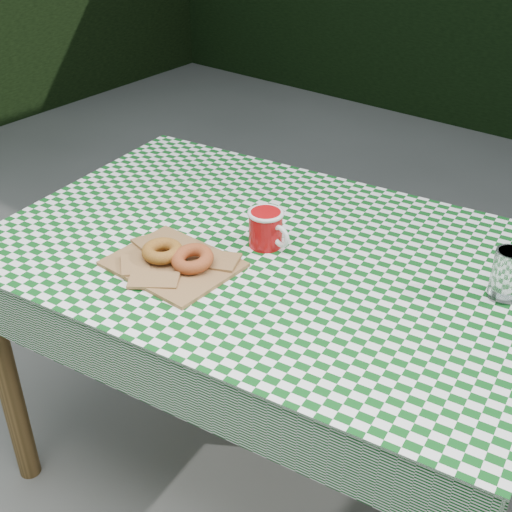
{
  "coord_description": "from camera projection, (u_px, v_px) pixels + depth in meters",
  "views": [
    {
      "loc": [
        1.0,
        -1.2,
        1.6
      ],
      "look_at": [
        0.19,
        -0.18,
        0.79
      ],
      "focal_mm": 47.64,
      "sensor_mm": 36.0,
      "label": 1
    }
  ],
  "objects": [
    {
      "name": "ground",
      "position": [
        243.0,
        421.0,
        2.17
      ],
      "size": [
        60.0,
        60.0,
        0.0
      ],
      "primitive_type": "plane",
      "color": "#585953",
      "rests_on": "ground"
    },
    {
      "name": "table",
      "position": [
        269.0,
        370.0,
        1.82
      ],
      "size": [
        1.4,
        1.03,
        0.75
      ],
      "primitive_type": "cube",
      "rotation": [
        0.0,
        0.0,
        0.13
      ],
      "color": "brown",
      "rests_on": "ground"
    },
    {
      "name": "tablecloth",
      "position": [
        271.0,
        250.0,
        1.62
      ],
      "size": [
        1.43,
        1.05,
        0.01
      ],
      "primitive_type": "cube",
      "rotation": [
        0.0,
        0.0,
        0.13
      ],
      "color": "#0B4814",
      "rests_on": "table"
    },
    {
      "name": "paper_bag",
      "position": [
        173.0,
        263.0,
        1.55
      ],
      "size": [
        0.28,
        0.23,
        0.01
      ],
      "primitive_type": "cube",
      "rotation": [
        0.0,
        0.0,
        -0.02
      ],
      "color": "#956241",
      "rests_on": "tablecloth"
    },
    {
      "name": "bagel_front",
      "position": [
        162.0,
        251.0,
        1.55
      ],
      "size": [
        0.1,
        0.1,
        0.03
      ],
      "primitive_type": "torus",
      "rotation": [
        0.0,
        0.0,
        0.06
      ],
      "color": "#A17221",
      "rests_on": "paper_bag"
    },
    {
      "name": "bagel_back",
      "position": [
        192.0,
        259.0,
        1.52
      ],
      "size": [
        0.1,
        0.1,
        0.03
      ],
      "primitive_type": "torus",
      "rotation": [
        0.0,
        0.0,
        -0.08
      ],
      "color": "#A04821",
      "rests_on": "paper_bag"
    },
    {
      "name": "coffee_mug",
      "position": [
        266.0,
        229.0,
        1.61
      ],
      "size": [
        0.18,
        0.18,
        0.09
      ],
      "primitive_type": null,
      "rotation": [
        0.0,
        0.0,
        -0.17
      ],
      "color": "#9F0A0C",
      "rests_on": "tablecloth"
    },
    {
      "name": "drinking_glass",
      "position": [
        506.0,
        275.0,
        1.42
      ],
      "size": [
        0.07,
        0.07,
        0.11
      ],
      "primitive_type": "cylinder",
      "rotation": [
        0.0,
        0.0,
        -0.18
      ],
      "color": "white",
      "rests_on": "tablecloth"
    }
  ]
}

